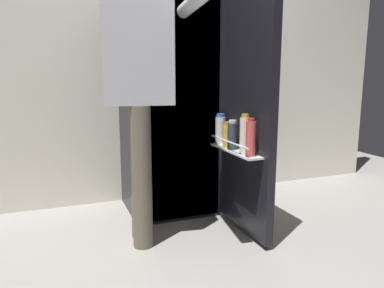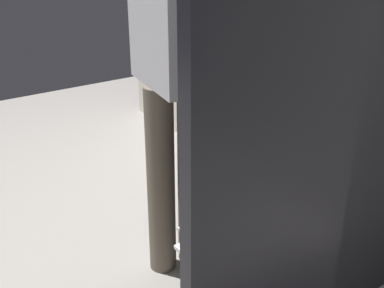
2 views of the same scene
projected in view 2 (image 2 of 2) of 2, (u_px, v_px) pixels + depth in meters
name	position (u px, v px, depth m)	size (l,w,h in m)	color
refrigerator	(325.00, 97.00, 1.91)	(0.68, 1.23, 1.63)	black
person	(175.00, 40.00, 1.84)	(0.55, 0.77, 1.72)	#665B4C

